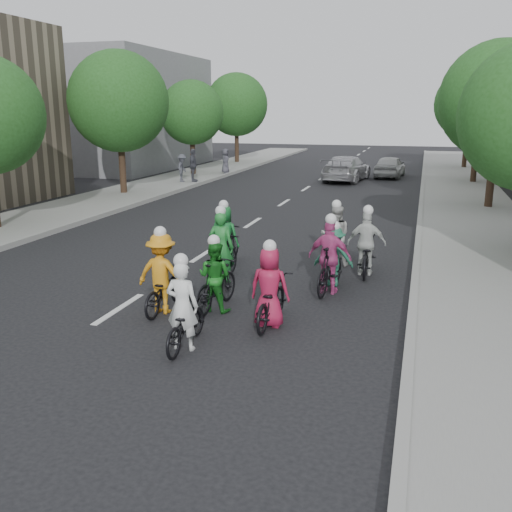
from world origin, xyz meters
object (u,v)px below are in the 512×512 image
at_px(cyclist_6, 336,242).
at_px(cyclist_9, 225,241).
at_px(cyclist_1, 216,281).
at_px(follow_car_lead, 346,168).
at_px(cyclist_5, 222,255).
at_px(cyclist_3, 330,264).
at_px(cyclist_2, 163,281).
at_px(follow_car_trail, 390,166).
at_px(spectator_0, 182,168).
at_px(spectator_2, 225,161).
at_px(cyclist_4, 270,296).
at_px(cyclist_8, 366,251).
at_px(spectator_1, 193,165).
at_px(cyclist_7, 334,260).
at_px(cyclist_0, 184,318).

bearing_deg(cyclist_6, cyclist_9, 8.07).
height_order(cyclist_1, follow_car_lead, cyclist_1).
distance_m(cyclist_5, cyclist_9, 1.51).
bearing_deg(cyclist_3, cyclist_2, 43.37).
relative_size(cyclist_5, cyclist_6, 0.99).
height_order(follow_car_lead, follow_car_trail, follow_car_lead).
bearing_deg(spectator_0, follow_car_trail, -65.81).
bearing_deg(spectator_2, spectator_0, 159.57).
xyz_separation_m(cyclist_4, follow_car_lead, (-1.72, 24.03, 0.14)).
relative_size(cyclist_2, cyclist_3, 0.95).
distance_m(cyclist_4, follow_car_trail, 26.77).
bearing_deg(cyclist_5, cyclist_9, -70.60).
bearing_deg(cyclist_9, cyclist_5, 111.39).
xyz_separation_m(cyclist_1, follow_car_lead, (-0.38, 23.49, 0.12)).
relative_size(cyclist_2, cyclist_9, 1.00).
xyz_separation_m(cyclist_8, spectator_1, (-11.34, 15.83, 0.46)).
bearing_deg(cyclist_4, follow_car_trail, -90.22).
xyz_separation_m(cyclist_8, follow_car_lead, (-3.17, 19.86, 0.12)).
height_order(cyclist_7, follow_car_trail, cyclist_7).
xyz_separation_m(cyclist_3, spectator_1, (-10.68, 17.61, 0.39)).
distance_m(cyclist_5, spectator_0, 19.24).
bearing_deg(cyclist_1, cyclist_7, -123.16).
bearing_deg(follow_car_lead, spectator_0, 32.40).
relative_size(cyclist_4, cyclist_7, 1.15).
height_order(cyclist_1, spectator_0, spectator_0).
bearing_deg(cyclist_3, cyclist_8, -102.97).
relative_size(cyclist_8, follow_car_trail, 0.48).
height_order(spectator_1, spectator_2, spectator_1).
bearing_deg(follow_car_lead, cyclist_8, 105.54).
height_order(cyclist_3, spectator_0, cyclist_3).
distance_m(cyclist_6, follow_car_trail, 21.85).
xyz_separation_m(follow_car_lead, spectator_2, (-7.93, 0.79, 0.18)).
bearing_deg(spectator_2, cyclist_9, -171.83).
bearing_deg(cyclist_6, spectator_0, -62.96).
height_order(cyclist_0, cyclist_7, cyclist_0).
xyz_separation_m(follow_car_lead, follow_car_trail, (2.36, 2.73, -0.07)).
relative_size(cyclist_7, cyclist_8, 0.84).
distance_m(cyclist_6, follow_car_lead, 19.26).
bearing_deg(follow_car_lead, spectator_1, 32.74).
distance_m(cyclist_5, follow_car_lead, 21.48).
bearing_deg(cyclist_8, spectator_1, -56.43).
height_order(cyclist_8, follow_car_lead, cyclist_8).
bearing_deg(cyclist_4, cyclist_6, -95.12).
bearing_deg(cyclist_7, cyclist_1, 45.00).
height_order(cyclist_7, spectator_0, spectator_0).
distance_m(cyclist_2, cyclist_3, 3.88).
bearing_deg(cyclist_1, cyclist_8, -120.07).
bearing_deg(cyclist_5, spectator_0, -61.10).
bearing_deg(cyclist_9, spectator_0, -58.30).
height_order(cyclist_7, spectator_2, spectator_2).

